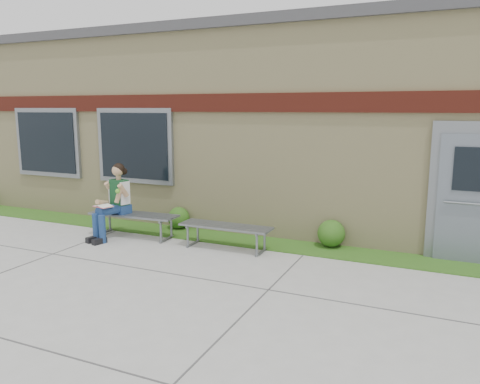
% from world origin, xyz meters
% --- Properties ---
extents(ground, '(80.00, 80.00, 0.00)m').
position_xyz_m(ground, '(0.00, 0.00, 0.00)').
color(ground, '#9E9E99').
rests_on(ground, ground).
extents(grass_strip, '(16.00, 0.80, 0.02)m').
position_xyz_m(grass_strip, '(0.00, 2.60, 0.01)').
color(grass_strip, '#1C5015').
rests_on(grass_strip, ground).
extents(school_building, '(16.20, 6.22, 4.20)m').
position_xyz_m(school_building, '(-0.00, 5.99, 2.10)').
color(school_building, beige).
rests_on(school_building, ground).
extents(bench_left, '(1.82, 0.60, 0.47)m').
position_xyz_m(bench_left, '(-2.38, 2.00, 0.36)').
color(bench_left, slate).
rests_on(bench_left, ground).
extents(bench_right, '(1.69, 0.48, 0.44)m').
position_xyz_m(bench_right, '(-0.38, 2.00, 0.34)').
color(bench_right, slate).
rests_on(bench_right, ground).
extents(girl, '(0.56, 0.94, 1.45)m').
position_xyz_m(girl, '(-2.68, 1.78, 0.75)').
color(girl, navy).
rests_on(girl, ground).
extents(shrub_mid, '(0.45, 0.45, 0.45)m').
position_xyz_m(shrub_mid, '(-1.88, 2.85, 0.24)').
color(shrub_mid, '#1C5015').
rests_on(shrub_mid, grass_strip).
extents(shrub_east, '(0.49, 0.49, 0.49)m').
position_xyz_m(shrub_east, '(1.33, 2.85, 0.27)').
color(shrub_east, '#1C5015').
rests_on(shrub_east, grass_strip).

